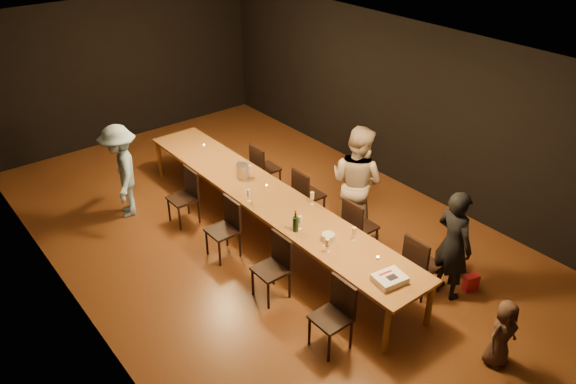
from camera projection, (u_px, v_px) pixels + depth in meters
ground at (269, 235)px, 9.06m from camera, size 10.00×10.00×0.00m
room_shell at (266, 116)px, 8.01m from camera, size 6.04×10.04×3.02m
table at (268, 198)px, 8.70m from camera, size 0.90×6.00×0.75m
chair_right_0 at (423, 264)px, 7.66m from camera, size 0.42×0.42×0.93m
chair_right_1 at (361, 226)px, 8.47m from camera, size 0.42×0.42×0.93m
chair_right_2 at (309, 194)px, 9.28m from camera, size 0.42×0.42×0.93m
chair_right_3 at (266, 168)px, 10.09m from camera, size 0.42×0.42×0.93m
chair_left_0 at (331, 318)px, 6.74m from camera, size 0.42×0.42×0.93m
chair_left_1 at (271, 269)px, 7.55m from camera, size 0.42×0.42×0.93m
chair_left_2 at (222, 230)px, 8.37m from camera, size 0.42×0.42×0.93m
chair_left_3 at (183, 198)px, 9.18m from camera, size 0.42×0.42×0.93m
woman_birthday at (453, 244)px, 7.47m from camera, size 0.46×0.63×1.61m
woman_tan at (357, 182)px, 8.68m from camera, size 0.86×1.02×1.86m
man_blue at (122, 171)px, 9.25m from camera, size 0.94×1.19×1.62m
child at (502, 333)px, 6.53m from camera, size 0.46×0.31×0.91m
gift_bag_red at (471, 283)px, 7.84m from camera, size 0.23×0.17×0.25m
gift_bag_blue at (455, 264)px, 8.17m from camera, size 0.28×0.24×0.30m
birthday_cake at (390, 279)px, 6.86m from camera, size 0.42×0.36×0.09m
plate_stack at (328, 237)px, 7.62m from camera, size 0.21×0.21×0.10m
champagne_bottle at (295, 221)px, 7.75m from camera, size 0.08×0.08×0.34m
ice_bucket at (243, 171)px, 9.14m from camera, size 0.22×0.22×0.23m
wineglass_0 at (327, 246)px, 7.36m from camera, size 0.06×0.06×0.21m
wineglass_1 at (354, 234)px, 7.60m from camera, size 0.06×0.06×0.21m
wineglass_2 at (300, 223)px, 7.83m from camera, size 0.06×0.06×0.21m
wineglass_3 at (312, 198)px, 8.41m from camera, size 0.06×0.06×0.21m
wineglass_4 at (249, 195)px, 8.48m from camera, size 0.06×0.06×0.21m
wineglass_5 at (250, 171)px, 9.15m from camera, size 0.06×0.06×0.21m
tealight_near at (378, 258)px, 7.28m from camera, size 0.05×0.05×0.03m
tealight_mid at (267, 186)px, 8.91m from camera, size 0.05×0.05×0.03m
tealight_far at (204, 146)px, 10.20m from camera, size 0.05×0.05×0.03m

